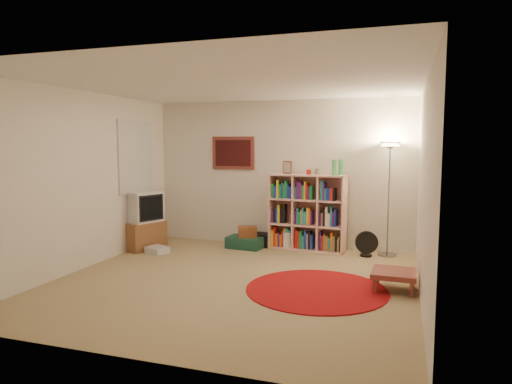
% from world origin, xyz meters
% --- Properties ---
extents(room, '(4.54, 4.54, 2.54)m').
position_xyz_m(room, '(-0.05, 0.05, 1.26)').
color(room, '#998159').
rests_on(room, ground).
extents(bookshelf, '(1.29, 0.47, 1.51)m').
position_xyz_m(bookshelf, '(0.51, 2.04, 0.61)').
color(bookshelf, '#FFB6AA').
rests_on(bookshelf, ground).
extents(floor_lamp, '(0.35, 0.35, 1.80)m').
position_xyz_m(floor_lamp, '(1.82, 2.02, 1.49)').
color(floor_lamp, '#949498').
rests_on(floor_lamp, ground).
extents(floor_fan, '(0.36, 0.23, 0.40)m').
position_xyz_m(floor_fan, '(1.51, 1.86, 0.20)').
color(floor_fan, black).
rests_on(floor_fan, ground).
extents(tv_stand, '(0.67, 0.78, 0.97)m').
position_xyz_m(tv_stand, '(-2.11, 1.26, 0.47)').
color(tv_stand, brown).
rests_on(tv_stand, ground).
extents(dvd_box, '(0.40, 0.36, 0.11)m').
position_xyz_m(dvd_box, '(-1.72, 1.05, 0.05)').
color(dvd_box, silver).
rests_on(dvd_box, ground).
extents(suitcase, '(0.63, 0.45, 0.19)m').
position_xyz_m(suitcase, '(-0.49, 1.84, 0.10)').
color(suitcase, '#153C2E').
rests_on(suitcase, ground).
extents(wicker_basket, '(0.37, 0.32, 0.18)m').
position_xyz_m(wicker_basket, '(-0.45, 1.83, 0.28)').
color(wicker_basket, '#5D2D17').
rests_on(wicker_basket, suitcase).
extents(duffel_bag, '(0.36, 0.32, 0.22)m').
position_xyz_m(duffel_bag, '(-0.26, 2.07, 0.11)').
color(duffel_bag, black).
rests_on(duffel_bag, ground).
extents(paper_towel, '(0.17, 0.17, 0.28)m').
position_xyz_m(paper_towel, '(0.21, 1.99, 0.14)').
color(paper_towel, white).
rests_on(paper_towel, ground).
extents(red_rug, '(1.71, 1.71, 0.02)m').
position_xyz_m(red_rug, '(1.07, -0.03, 0.01)').
color(red_rug, maroon).
rests_on(red_rug, ground).
extents(side_table, '(0.54, 0.54, 0.24)m').
position_xyz_m(side_table, '(1.96, 0.27, 0.20)').
color(side_table, maroon).
rests_on(side_table, ground).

